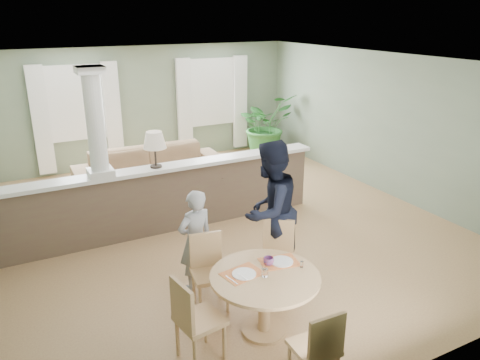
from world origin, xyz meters
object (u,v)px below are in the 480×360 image
chair_far_man (277,253)px  child_person (196,241)px  chair_near (319,347)px  man_person (269,211)px  sofa (152,171)px  chair_side (193,317)px  chair_far_boy (208,267)px  houseplant (265,125)px  dining_table (265,287)px

chair_far_man → child_person: (-0.91, 0.48, 0.17)m
chair_near → man_person: (0.66, 2.00, 0.46)m
sofa → chair_near: bearing=-91.1°
sofa → chair_far_man: size_ratio=3.17×
chair_near → chair_side: size_ratio=0.93×
child_person → chair_far_boy: bearing=78.5°
sofa → houseplant: houseplant is taller
chair_near → man_person: bearing=-106.5°
chair_far_man → chair_near: chair_far_man is taller
child_person → man_person: man_person is taller
chair_side → chair_near: bearing=-144.5°
dining_table → chair_far_man: (0.58, 0.69, -0.07)m
sofa → chair_far_man: chair_far_man is taller
sofa → dining_table: sofa is taller
chair_side → dining_table: bearing=-93.6°
sofa → chair_near: chair_near is taller
man_person → chair_near: bearing=46.9°
houseplant → dining_table: size_ratio=1.27×
chair_side → child_person: (0.54, 1.25, 0.15)m
dining_table → houseplant: bearing=59.6°
chair_far_boy → chair_far_man: bearing=3.5°
sofa → chair_side: bearing=-101.6°
sofa → chair_far_man: 4.12m
houseplant → man_person: man_person is taller
child_person → chair_side: bearing=55.5°
houseplant → chair_side: bearing=-125.9°
dining_table → chair_near: chair_near is taller
houseplant → man_person: size_ratio=0.81×
sofa → dining_table: 4.80m
chair_far_man → chair_side: (-1.45, -0.77, 0.01)m
chair_far_boy → chair_near: bearing=-70.2°
houseplant → chair_far_boy: (-3.85, -5.22, -0.26)m
dining_table → sofa: bearing=87.3°
dining_table → man_person: size_ratio=0.63×
houseplant → chair_near: (-3.52, -6.97, -0.28)m
chair_far_boy → child_person: (0.00, 0.40, 0.18)m
chair_near → man_person: 2.15m
dining_table → chair_far_boy: (-0.33, 0.78, -0.07)m
child_person → man_person: (0.99, -0.15, 0.27)m
chair_far_man → chair_far_boy: bearing=-145.7°
sofa → chair_near: 5.77m
dining_table → child_person: child_person is taller
houseplant → chair_far_boy: 6.49m
chair_far_man → sofa: bearing=134.7°
houseplant → chair_side: houseplant is taller
chair_far_boy → child_person: 0.43m
sofa → houseplant: bearing=21.1°
chair_far_man → chair_side: chair_side is taller
sofa → man_person: man_person is taller
sofa → man_person: 3.83m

